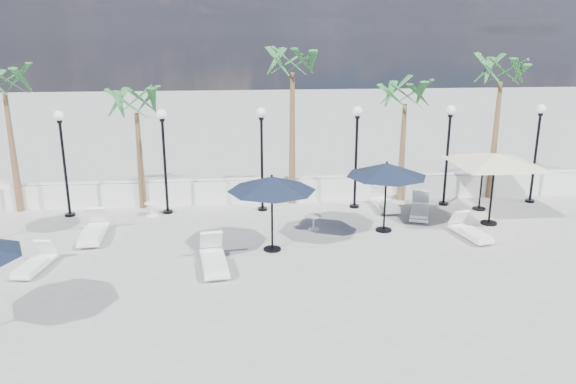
{
  "coord_description": "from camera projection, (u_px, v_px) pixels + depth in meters",
  "views": [
    {
      "loc": [
        -0.99,
        -13.51,
        6.51
      ],
      "look_at": [
        0.69,
        3.69,
        1.5
      ],
      "focal_mm": 35.0,
      "sensor_mm": 36.0,
      "label": 1
    }
  ],
  "objects": [
    {
      "name": "ground",
      "position": [
        276.0,
        286.0,
        14.82
      ],
      "size": [
        100.0,
        100.0,
        0.0
      ],
      "primitive_type": "plane",
      "color": "gray",
      "rests_on": "ground"
    },
    {
      "name": "balustrade",
      "position": [
        261.0,
        191.0,
        21.86
      ],
      "size": [
        26.0,
        0.3,
        1.01
      ],
      "color": "silver",
      "rests_on": "ground"
    },
    {
      "name": "lamppost_1",
      "position": [
        63.0,
        149.0,
        19.69
      ],
      "size": [
        0.36,
        0.36,
        3.84
      ],
      "color": "black",
      "rests_on": "ground"
    },
    {
      "name": "lamppost_2",
      "position": [
        164.0,
        147.0,
        20.01
      ],
      "size": [
        0.36,
        0.36,
        3.84
      ],
      "color": "black",
      "rests_on": "ground"
    },
    {
      "name": "lamppost_3",
      "position": [
        262.0,
        145.0,
        20.34
      ],
      "size": [
        0.36,
        0.36,
        3.84
      ],
      "color": "black",
      "rests_on": "ground"
    },
    {
      "name": "lamppost_4",
      "position": [
        356.0,
        143.0,
        20.67
      ],
      "size": [
        0.36,
        0.36,
        3.84
      ],
      "color": "black",
      "rests_on": "ground"
    },
    {
      "name": "lamppost_5",
      "position": [
        448.0,
        141.0,
        20.99
      ],
      "size": [
        0.36,
        0.36,
        3.84
      ],
      "color": "black",
      "rests_on": "ground"
    },
    {
      "name": "lamppost_6",
      "position": [
        537.0,
        140.0,
        21.32
      ],
      "size": [
        0.36,
        0.36,
        3.84
      ],
      "color": "black",
      "rests_on": "ground"
    },
    {
      "name": "palm_0",
      "position": [
        4.0,
        88.0,
        19.7
      ],
      "size": [
        2.6,
        2.6,
        5.5
      ],
      "color": "brown",
      "rests_on": "ground"
    },
    {
      "name": "palm_1",
      "position": [
        136.0,
        109.0,
        20.33
      ],
      "size": [
        2.6,
        2.6,
        4.7
      ],
      "color": "brown",
      "rests_on": "ground"
    },
    {
      "name": "palm_2",
      "position": [
        292.0,
        69.0,
        20.49
      ],
      "size": [
        2.6,
        2.6,
        6.1
      ],
      "color": "brown",
      "rests_on": "ground"
    },
    {
      "name": "palm_3",
      "position": [
        405.0,
        100.0,
        21.21
      ],
      "size": [
        2.6,
        2.6,
        4.9
      ],
      "color": "brown",
      "rests_on": "ground"
    },
    {
      "name": "palm_4",
      "position": [
        501.0,
        78.0,
        21.34
      ],
      "size": [
        2.6,
        2.6,
        5.7
      ],
      "color": "brown",
      "rests_on": "ground"
    },
    {
      "name": "lounger_2",
      "position": [
        93.0,
        231.0,
        18.07
      ],
      "size": [
        0.77,
        2.1,
        0.77
      ],
      "rotation": [
        0.0,
        0.0,
        0.05
      ],
      "color": "white",
      "rests_on": "ground"
    },
    {
      "name": "lounger_3",
      "position": [
        35.0,
        263.0,
        15.71
      ],
      "size": [
        0.83,
        1.76,
        0.63
      ],
      "rotation": [
        0.0,
        0.0,
        -0.17
      ],
      "color": "white",
      "rests_on": "ground"
    },
    {
      "name": "lounger_4",
      "position": [
        385.0,
        203.0,
        21.13
      ],
      "size": [
        0.73,
        1.94,
        0.72
      ],
      "rotation": [
        0.0,
        0.0,
        0.05
      ],
      "color": "white",
      "rests_on": "ground"
    },
    {
      "name": "lounger_5",
      "position": [
        214.0,
        260.0,
        15.84
      ],
      "size": [
        0.92,
        2.15,
        0.78
      ],
      "rotation": [
        0.0,
        0.0,
        0.12
      ],
      "color": "white",
      "rests_on": "ground"
    },
    {
      "name": "lounger_6",
      "position": [
        420.0,
        210.0,
        20.24
      ],
      "size": [
        1.27,
        2.08,
        0.74
      ],
      "rotation": [
        0.0,
        0.0,
        -0.35
      ],
      "color": "white",
      "rests_on": "ground"
    },
    {
      "name": "lounger_7",
      "position": [
        470.0,
        231.0,
        18.17
      ],
      "size": [
        0.91,
        1.86,
        0.67
      ],
      "rotation": [
        0.0,
        0.0,
        0.2
      ],
      "color": "white",
      "rests_on": "ground"
    },
    {
      "name": "side_table_1",
      "position": [
        152.0,
        208.0,
        20.29
      ],
      "size": [
        0.52,
        0.52,
        0.5
      ],
      "color": "white",
      "rests_on": "ground"
    },
    {
      "name": "side_table_2",
      "position": [
        314.0,
        221.0,
        18.92
      ],
      "size": [
        0.5,
        0.5,
        0.49
      ],
      "color": "white",
      "rests_on": "ground"
    },
    {
      "name": "parasol_navy_mid",
      "position": [
        272.0,
        184.0,
        16.65
      ],
      "size": [
        2.67,
        2.67,
        2.39
      ],
      "color": "black",
      "rests_on": "ground"
    },
    {
      "name": "parasol_navy_right",
      "position": [
        387.0,
        170.0,
        18.29
      ],
      "size": [
        2.68,
        2.68,
        2.4
      ],
      "color": "black",
      "rests_on": "ground"
    },
    {
      "name": "parasol_cream_sq_a",
      "position": [
        496.0,
        154.0,
        18.86
      ],
      "size": [
        5.49,
        5.49,
        2.69
      ],
      "color": "black",
      "rests_on": "ground"
    },
    {
      "name": "parasol_cream_sq_b",
      "position": [
        484.0,
        153.0,
        20.52
      ],
      "size": [
        4.69,
        4.69,
        2.35
      ],
      "color": "black",
      "rests_on": "ground"
    }
  ]
}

